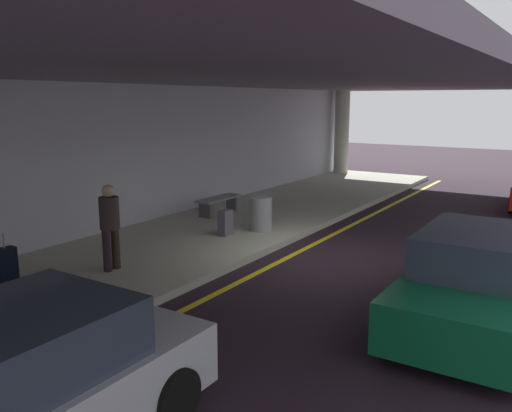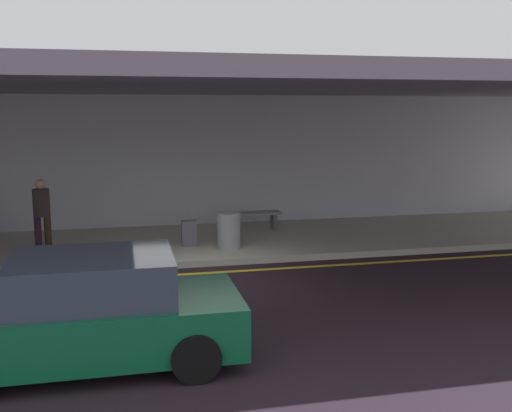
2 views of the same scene
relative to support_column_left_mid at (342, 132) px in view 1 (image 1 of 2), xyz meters
The scene contains 13 objects.
ground_plane 13.03m from the support_column_left_mid, 158.76° to the right, with size 60.00×60.00×0.00m, color black.
sidewalk 12.25m from the support_column_left_mid, behind, with size 26.00×4.20×0.15m, color #B1B39C.
lane_stripe_yellow 12.85m from the support_column_left_mid, 160.91° to the right, with size 26.00×0.14×0.01m, color yellow.
support_column_left_mid is the anchor object (origin of this frame).
ceiling_overhang 12.34m from the support_column_left_mid, behind, with size 28.00×13.20×0.30m, color slate.
terminal_back_wall 12.02m from the support_column_left_mid, behind, with size 26.00×0.30×3.80m, color #B4B5C1.
car_silver 20.28m from the support_column_left_mid, 164.96° to the right, with size 4.10×1.92×1.50m.
car_dark_green 16.26m from the support_column_left_mid, 149.21° to the right, with size 4.10×1.92×1.50m.
person_waiting_for_ride 15.40m from the support_column_left_mid, behind, with size 0.38×0.38×1.68m.
suitcase_upright_primary 12.19m from the support_column_left_mid, 169.55° to the right, with size 0.36×0.22×0.90m.
suitcase_upright_secondary 16.84m from the support_column_left_mid, behind, with size 0.36×0.22×0.90m.
bench_metal 10.13m from the support_column_left_mid, behind, with size 1.60×0.50×0.48m.
trash_bin_steel 11.41m from the support_column_left_mid, 166.46° to the right, with size 0.56×0.56×0.85m, color gray.
Camera 1 is at (-10.03, -4.90, 3.40)m, focal length 37.04 mm.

